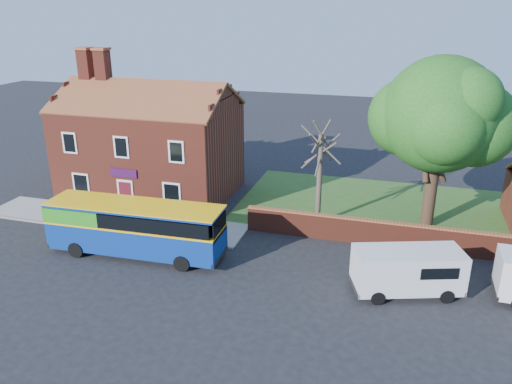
% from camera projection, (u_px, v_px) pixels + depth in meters
% --- Properties ---
extents(ground, '(120.00, 120.00, 0.00)m').
position_uv_depth(ground, '(173.00, 278.00, 26.19)').
color(ground, black).
rests_on(ground, ground).
extents(pavement, '(18.00, 3.50, 0.12)m').
position_uv_depth(pavement, '(114.00, 220.00, 33.19)').
color(pavement, gray).
rests_on(pavement, ground).
extents(kerb, '(18.00, 0.15, 0.14)m').
position_uv_depth(kerb, '(99.00, 230.00, 31.62)').
color(kerb, slate).
rests_on(kerb, ground).
extents(grass_strip, '(26.00, 12.00, 0.04)m').
position_uv_depth(grass_strip, '(426.00, 213.00, 34.40)').
color(grass_strip, '#426B28').
rests_on(grass_strip, ground).
extents(shop_building, '(12.30, 8.13, 10.50)m').
position_uv_depth(shop_building, '(151.00, 149.00, 37.19)').
color(shop_building, maroon).
rests_on(shop_building, ground).
extents(boundary_wall, '(22.00, 0.38, 1.60)m').
position_uv_depth(boundary_wall, '(430.00, 239.00, 28.73)').
color(boundary_wall, maroon).
rests_on(boundary_wall, ground).
extents(bus, '(10.17, 2.93, 3.07)m').
position_uv_depth(bus, '(130.00, 226.00, 28.21)').
color(bus, navy).
rests_on(bus, ground).
extents(van_near, '(5.63, 3.68, 2.30)m').
position_uv_depth(van_near, '(408.00, 270.00, 24.43)').
color(van_near, silver).
rests_on(van_near, ground).
extents(large_tree, '(8.88, 7.03, 10.83)m').
position_uv_depth(large_tree, '(441.00, 118.00, 30.05)').
color(large_tree, black).
rests_on(large_tree, ground).
extents(bare_tree, '(2.45, 2.92, 6.53)m').
position_uv_depth(bare_tree, '(320.00, 175.00, 31.63)').
color(bare_tree, '#4C4238').
rests_on(bare_tree, ground).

